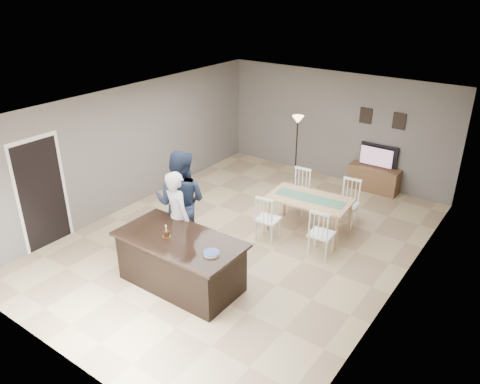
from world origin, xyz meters
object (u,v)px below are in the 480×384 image
Objects in this scene: birthday_cake at (166,234)px; plate_stack at (211,253)px; man at (181,203)px; floor_lamp at (297,133)px; dining_table at (309,204)px; television at (377,156)px; kitchen_island at (181,261)px; tv_console at (373,179)px; woman at (178,217)px.

plate_stack is (0.94, 0.01, -0.03)m from birthday_cake.
man reaches higher than floor_lamp.
dining_table is at bearing 69.40° from birthday_cake.
floor_lamp is (-1.63, -1.04, 0.55)m from television.
dining_table reaches higher than plate_stack.
man reaches higher than kitchen_island.
floor_lamp is (-1.63, -0.97, 1.11)m from tv_console.
man is 2.60m from dining_table.
birthday_cake is 0.80× the size of plate_stack.
dining_table is (1.10, 2.92, -0.32)m from birthday_cake.
tv_console is 5.69m from plate_stack.
television is 0.45× the size of man.
dining_table is at bearing -53.21° from floor_lamp.
television reaches higher than tv_console.
woman reaches higher than birthday_cake.
dining_table is at bearing -104.82° from woman.
dining_table is 2.33m from floor_lamp.
birthday_cake is (-1.41, -5.64, 0.65)m from tv_console.
man is 7.83× the size of plate_stack.
tv_console is at bearing 78.84° from dining_table.
tv_console is 0.57m from television.
floor_lamp is at bearing -149.23° from tv_console.
woman is 0.87× the size of man.
floor_lamp reaches higher than kitchen_island.
plate_stack is at bearing -5.36° from kitchen_island.
tv_console is 5.35m from woman.
dining_table is 1.07× the size of floor_lamp.
floor_lamp is (0.12, 4.05, 0.53)m from woman.
floor_lamp is at bearing 95.33° from kitchen_island.
dining_table is (1.59, 2.02, -0.38)m from man.
floor_lamp is at bearing -115.16° from man.
kitchen_island is at bearing 109.52° from man.
television is 5.18m from man.
man is at bearing -94.14° from floor_lamp.
woman is 1.41m from plate_stack.
man reaches higher than television.
woman is (-1.75, -5.09, 0.02)m from television.
floor_lamp is at bearing 32.55° from television.
television is 0.50× the size of floor_lamp.
plate_stack reaches higher than tv_console.
dining_table is (0.16, 2.91, -0.29)m from plate_stack.
television is 4.41× the size of birthday_cake.
tv_console is at bearing 75.95° from birthday_cake.
television is at bearing 32.55° from floor_lamp.
plate_stack is (1.27, -0.62, 0.04)m from woman.
woman is 8.51× the size of birthday_cake.
man is at bearing -42.87° from woman.
tv_console is 5.16m from man.
kitchen_island is 1.22× the size of woman.
man is (-1.90, -4.75, 0.71)m from tv_console.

